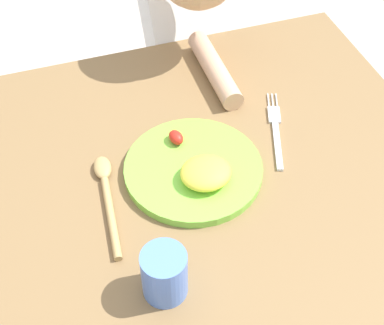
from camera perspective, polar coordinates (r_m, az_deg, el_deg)
name	(u,v)px	position (r m, az deg, el deg)	size (l,w,h in m)	color
dining_table	(182,213)	(1.14, -1.03, -5.18)	(1.03, 0.82, 0.66)	olive
plate	(196,170)	(1.04, 0.38, -0.82)	(0.26, 0.26, 0.05)	#7FD342
fork	(276,130)	(1.15, 8.53, 3.34)	(0.09, 0.21, 0.01)	silver
spoon	(107,192)	(1.03, -8.68, -3.03)	(0.04, 0.24, 0.02)	tan
drinking_cup	(164,274)	(0.88, -2.83, -11.28)	(0.07, 0.07, 0.09)	#5683E3
person	(184,63)	(1.51, -0.82, 10.14)	(0.19, 0.51, 0.96)	#4A556F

